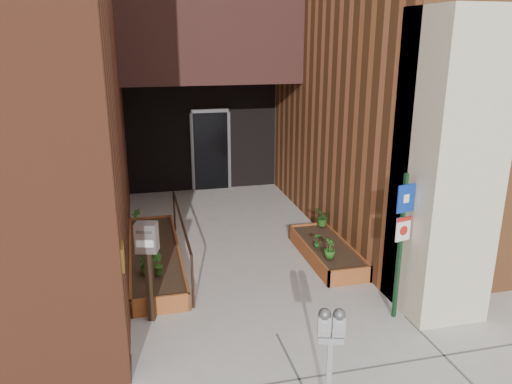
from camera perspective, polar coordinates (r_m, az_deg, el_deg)
ground at (r=7.30m, az=2.38°, el=-15.93°), size 80.00×80.00×0.00m
planter_left at (r=9.39m, az=-11.47°, el=-7.38°), size 0.90×3.60×0.30m
planter_right at (r=9.54m, az=8.05°, el=-6.80°), size 0.80×2.20×0.30m
handrail at (r=9.14m, az=-8.55°, el=-3.77°), size 0.04×3.34×0.90m
parking_meter at (r=5.54m, az=8.57°, el=-15.66°), size 0.30×0.18×1.30m
sign_post at (r=7.37m, az=16.35°, el=-4.39°), size 0.30×0.11×2.22m
payment_dropbox at (r=7.26m, az=-12.30°, el=-6.64°), size 0.35×0.30×1.53m
shrub_left_a at (r=8.40m, az=-12.35°, el=-7.90°), size 0.41×0.41×0.36m
shrub_left_b at (r=8.34m, az=-11.22°, el=-8.08°), size 0.27×0.27×0.35m
shrub_left_c at (r=9.10m, az=-12.19°, el=-5.81°), size 0.25×0.25×0.38m
shrub_left_d at (r=10.32m, az=-13.44°, el=-2.99°), size 0.29×0.29×0.41m
shrub_right_a at (r=8.83m, az=8.44°, el=-6.40°), size 0.28×0.28×0.36m
shrub_right_b at (r=9.21m, az=7.00°, el=-5.54°), size 0.17×0.17×0.29m
shrub_right_c at (r=10.27m, az=7.60°, el=-2.89°), size 0.44×0.44×0.37m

